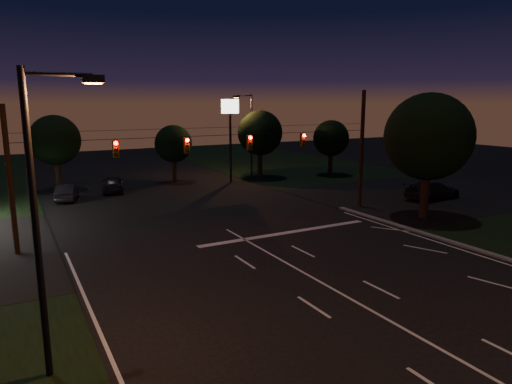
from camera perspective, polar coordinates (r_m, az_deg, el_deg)
ground at (r=18.68m, az=15.58°, el=-14.83°), size 140.00×140.00×0.00m
cross_street_right at (r=43.18m, az=19.86°, el=-0.32°), size 20.00×16.00×0.02m
stop_bar at (r=28.88m, az=3.86°, el=-5.09°), size 12.00×0.50×0.01m
utility_pole_right at (r=36.90m, az=12.75°, el=-1.79°), size 0.30×0.30×9.00m
utility_pole_left at (r=28.00m, az=-27.64°, el=-6.91°), size 0.28×0.28×8.00m
signal_span at (r=29.47m, az=-4.62°, el=6.11°), size 24.00×0.40×1.56m
pole_sign_right at (r=46.41m, az=-3.24°, el=8.83°), size 1.80×0.30×8.40m
street_light_left at (r=14.12m, az=-24.98°, el=-1.37°), size 2.20×0.35×9.00m
street_light_right_far at (r=49.69m, az=-0.84°, el=7.84°), size 2.20×0.35×9.00m
tree_right_near at (r=33.80m, az=20.58°, el=6.37°), size 6.00×6.00×8.76m
tree_far_b at (r=46.25m, az=-23.83°, el=5.89°), size 4.60×4.60×6.98m
tree_far_c at (r=47.56m, az=-10.30°, el=5.90°), size 3.80×3.80×5.86m
tree_far_d at (r=49.33m, az=0.45°, el=7.33°), size 4.80×4.80×7.30m
tree_far_e at (r=52.13m, az=9.30°, el=6.61°), size 4.00×4.00×6.18m
car_oncoming_a at (r=43.80m, az=-17.44°, el=1.01°), size 2.77×4.82×1.55m
car_oncoming_b at (r=41.39m, az=-22.56°, el=-0.02°), size 2.40×4.40×1.38m
car_cross at (r=41.34m, az=21.18°, el=0.21°), size 5.53×2.50×1.57m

